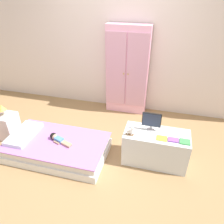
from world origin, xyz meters
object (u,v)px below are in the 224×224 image
at_px(book_yellow, 162,138).
at_px(book_green, 185,142).
at_px(tv_monitor, 152,121).
at_px(doll, 57,138).
at_px(book_purple, 173,140).
at_px(nightstand, 7,126).
at_px(tv_stand, 155,148).
at_px(rocking_horse_toy, 130,131).
at_px(wardrobe, 127,71).
at_px(table_lamp, 2,108).
at_px(bed, 58,147).

xyz_separation_m(book_yellow, book_green, (0.29, 0.00, 0.00)).
bearing_deg(tv_monitor, doll, -168.53).
bearing_deg(book_purple, doll, -176.37).
xyz_separation_m(doll, tv_monitor, (1.30, 0.26, 0.36)).
distance_m(nightstand, book_yellow, 2.45).
bearing_deg(tv_stand, book_green, -14.69).
height_order(doll, rocking_horse_toy, rocking_horse_toy).
relative_size(wardrobe, book_yellow, 12.37).
bearing_deg(doll, table_lamp, 170.97).
bearing_deg(wardrobe, rocking_horse_toy, -76.75).
xyz_separation_m(bed, book_yellow, (1.46, 0.12, 0.37)).
bearing_deg(rocking_horse_toy, wardrobe, 103.25).
height_order(tv_stand, tv_monitor, tv_monitor).
bearing_deg(tv_monitor, rocking_horse_toy, -142.35).
xyz_separation_m(tv_stand, tv_monitor, (-0.09, 0.07, 0.39)).
bearing_deg(book_purple, tv_monitor, 151.93).
height_order(doll, book_yellow, book_yellow).
relative_size(nightstand, wardrobe, 0.26).
xyz_separation_m(nightstand, book_purple, (2.58, -0.05, 0.29)).
xyz_separation_m(table_lamp, book_yellow, (2.44, -0.05, -0.05)).
bearing_deg(nightstand, bed, -10.35).
distance_m(bed, book_green, 1.79).
xyz_separation_m(tv_monitor, book_yellow, (0.16, -0.16, -0.14)).
relative_size(bed, book_green, 11.22).
relative_size(table_lamp, rocking_horse_toy, 1.39).
xyz_separation_m(bed, rocking_horse_toy, (1.06, 0.10, 0.43)).
distance_m(book_yellow, book_purple, 0.14).
xyz_separation_m(nightstand, tv_monitor, (2.28, 0.11, 0.42)).
xyz_separation_m(doll, book_yellow, (1.46, 0.10, 0.22)).
bearing_deg(bed, nightstand, 169.65).
distance_m(tv_stand, book_yellow, 0.27).
height_order(bed, wardrobe, wardrobe).
height_order(tv_stand, book_green, book_green).
bearing_deg(table_lamp, bed, -10.35).
bearing_deg(bed, doll, 81.68).
bearing_deg(bed, table_lamp, 169.65).
bearing_deg(book_green, book_yellow, 180.00).
bearing_deg(doll, book_green, 3.33).
xyz_separation_m(tv_stand, book_green, (0.35, -0.09, 0.25)).
bearing_deg(book_yellow, book_purple, -0.00).
bearing_deg(doll, nightstand, 170.97).
relative_size(bed, book_purple, 11.00).
relative_size(bed, tv_stand, 1.66).
relative_size(doll, rocking_horse_toy, 2.95).
distance_m(tv_stand, rocking_horse_toy, 0.47).
xyz_separation_m(table_lamp, book_green, (2.72, -0.05, -0.05)).
bearing_deg(wardrobe, tv_monitor, -64.78).
distance_m(tv_stand, book_purple, 0.34).
height_order(nightstand, tv_stand, tv_stand).
bearing_deg(book_purple, book_yellow, 180.00).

